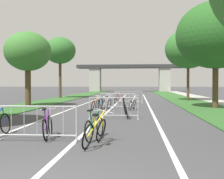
{
  "coord_description": "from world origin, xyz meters",
  "views": [
    {
      "loc": [
        1.82,
        -3.83,
        1.69
      ],
      "look_at": [
        -0.82,
        24.49,
        1.1
      ],
      "focal_mm": 44.74,
      "sensor_mm": 36.0,
      "label": 1
    }
  ],
  "objects_px": {
    "bicycle_teal_3": "(100,103)",
    "bicycle_black_5": "(125,110)",
    "tree_left_pine_far": "(28,52)",
    "crowd_barrier_second": "(114,108)",
    "tree_right_pine_near": "(188,49)",
    "crowd_barrier_third": "(118,101)",
    "tree_right_oak_mid": "(216,35)",
    "tree_left_cypress_far": "(60,51)",
    "crowd_barrier_nearest": "(37,124)",
    "crowd_barrier_fourth": "(128,97)",
    "bicycle_green_1": "(94,127)",
    "bicycle_yellow_9": "(95,132)",
    "bicycle_white_7": "(132,104)",
    "bicycle_silver_2": "(107,104)",
    "bicycle_red_0": "(117,99)",
    "bicycle_purple_4": "(48,126)",
    "bicycle_orange_8": "(95,104)"
  },
  "relations": [
    {
      "from": "bicycle_teal_3",
      "to": "bicycle_black_5",
      "type": "bearing_deg",
      "value": 115.27
    },
    {
      "from": "tree_left_pine_far",
      "to": "crowd_barrier_second",
      "type": "bearing_deg",
      "value": -44.1
    },
    {
      "from": "tree_right_pine_near",
      "to": "crowd_barrier_third",
      "type": "distance_m",
      "value": 12.07
    },
    {
      "from": "tree_right_oak_mid",
      "to": "bicycle_black_5",
      "type": "height_order",
      "value": "tree_right_oak_mid"
    },
    {
      "from": "tree_left_cypress_far",
      "to": "crowd_barrier_nearest",
      "type": "relative_size",
      "value": 2.96
    },
    {
      "from": "tree_left_pine_far",
      "to": "crowd_barrier_fourth",
      "type": "bearing_deg",
      "value": 27.99
    },
    {
      "from": "bicycle_green_1",
      "to": "bicycle_yellow_9",
      "type": "relative_size",
      "value": 0.99
    },
    {
      "from": "tree_right_pine_near",
      "to": "crowd_barrier_second",
      "type": "xyz_separation_m",
      "value": [
        -6.04,
        -14.62,
        -4.56
      ]
    },
    {
      "from": "tree_right_pine_near",
      "to": "bicycle_black_5",
      "type": "relative_size",
      "value": 4.03
    },
    {
      "from": "bicycle_white_7",
      "to": "bicycle_silver_2",
      "type": "bearing_deg",
      "value": -167.54
    },
    {
      "from": "tree_left_cypress_far",
      "to": "bicycle_green_1",
      "type": "xyz_separation_m",
      "value": [
        7.74,
        -23.5,
        -5.17
      ]
    },
    {
      "from": "bicycle_red_0",
      "to": "bicycle_black_5",
      "type": "height_order",
      "value": "bicycle_black_5"
    },
    {
      "from": "bicycle_purple_4",
      "to": "bicycle_white_7",
      "type": "relative_size",
      "value": 0.94
    },
    {
      "from": "crowd_barrier_fourth",
      "to": "bicycle_green_1",
      "type": "distance_m",
      "value": 15.47
    },
    {
      "from": "bicycle_white_7",
      "to": "bicycle_orange_8",
      "type": "bearing_deg",
      "value": -171.65
    },
    {
      "from": "tree_right_oak_mid",
      "to": "bicycle_red_0",
      "type": "xyz_separation_m",
      "value": [
        -7.02,
        4.82,
        -4.61
      ]
    },
    {
      "from": "tree_left_pine_far",
      "to": "bicycle_orange_8",
      "type": "relative_size",
      "value": 3.28
    },
    {
      "from": "bicycle_red_0",
      "to": "bicycle_purple_4",
      "type": "distance_m",
      "value": 15.84
    },
    {
      "from": "tree_left_cypress_far",
      "to": "bicycle_purple_4",
      "type": "bearing_deg",
      "value": -75.05
    },
    {
      "from": "crowd_barrier_nearest",
      "to": "bicycle_purple_4",
      "type": "xyz_separation_m",
      "value": [
        0.14,
        0.53,
        -0.15
      ]
    },
    {
      "from": "tree_right_pine_near",
      "to": "crowd_barrier_third",
      "type": "relative_size",
      "value": 2.92
    },
    {
      "from": "bicycle_teal_3",
      "to": "tree_left_cypress_far",
      "type": "bearing_deg",
      "value": -58.96
    },
    {
      "from": "bicycle_red_0",
      "to": "bicycle_yellow_9",
      "type": "bearing_deg",
      "value": 102.85
    },
    {
      "from": "crowd_barrier_second",
      "to": "bicycle_teal_3",
      "type": "distance_m",
      "value": 5.93
    },
    {
      "from": "bicycle_silver_2",
      "to": "bicycle_purple_4",
      "type": "height_order",
      "value": "bicycle_silver_2"
    },
    {
      "from": "tree_right_pine_near",
      "to": "bicycle_yellow_9",
      "type": "height_order",
      "value": "tree_right_pine_near"
    },
    {
      "from": "tree_right_pine_near",
      "to": "bicycle_yellow_9",
      "type": "distance_m",
      "value": 21.72
    },
    {
      "from": "tree_left_pine_far",
      "to": "tree_right_pine_near",
      "type": "height_order",
      "value": "tree_right_pine_near"
    },
    {
      "from": "tree_left_cypress_far",
      "to": "bicycle_orange_8",
      "type": "distance_m",
      "value": 16.0
    },
    {
      "from": "tree_left_cypress_far",
      "to": "bicycle_teal_3",
      "type": "xyz_separation_m",
      "value": [
        6.47,
        -12.91,
        -5.18
      ]
    },
    {
      "from": "bicycle_red_0",
      "to": "bicycle_purple_4",
      "type": "bearing_deg",
      "value": 97.04
    },
    {
      "from": "crowd_barrier_fourth",
      "to": "bicycle_white_7",
      "type": "distance_m",
      "value": 5.9
    },
    {
      "from": "bicycle_yellow_9",
      "to": "tree_left_cypress_far",
      "type": "bearing_deg",
      "value": 119.98
    },
    {
      "from": "bicycle_white_7",
      "to": "crowd_barrier_fourth",
      "type": "bearing_deg",
      "value": 105.86
    },
    {
      "from": "bicycle_silver_2",
      "to": "bicycle_purple_4",
      "type": "relative_size",
      "value": 1.05
    },
    {
      "from": "bicycle_red_0",
      "to": "bicycle_orange_8",
      "type": "bearing_deg",
      "value": 91.44
    },
    {
      "from": "bicycle_orange_8",
      "to": "bicycle_silver_2",
      "type": "bearing_deg",
      "value": -5.92
    },
    {
      "from": "crowd_barrier_fourth",
      "to": "bicycle_green_1",
      "type": "height_order",
      "value": "crowd_barrier_fourth"
    },
    {
      "from": "crowd_barrier_nearest",
      "to": "crowd_barrier_third",
      "type": "height_order",
      "value": "same"
    },
    {
      "from": "bicycle_green_1",
      "to": "bicycle_teal_3",
      "type": "xyz_separation_m",
      "value": [
        -1.28,
        10.59,
        -0.01
      ]
    },
    {
      "from": "tree_right_pine_near",
      "to": "bicycle_teal_3",
      "type": "relative_size",
      "value": 4.3
    },
    {
      "from": "bicycle_silver_2",
      "to": "bicycle_white_7",
      "type": "distance_m",
      "value": 1.66
    },
    {
      "from": "bicycle_black_5",
      "to": "crowd_barrier_fourth",
      "type": "bearing_deg",
      "value": 84.32
    },
    {
      "from": "bicycle_orange_8",
      "to": "bicycle_yellow_9",
      "type": "relative_size",
      "value": 1.0
    },
    {
      "from": "bicycle_red_0",
      "to": "tree_left_pine_far",
      "type": "bearing_deg",
      "value": 44.8
    },
    {
      "from": "bicycle_black_5",
      "to": "bicycle_orange_8",
      "type": "distance_m",
      "value": 4.85
    },
    {
      "from": "tree_right_pine_near",
      "to": "bicycle_silver_2",
      "type": "xyz_separation_m",
      "value": [
        -6.9,
        -9.9,
        -4.71
      ]
    },
    {
      "from": "crowd_barrier_second",
      "to": "bicycle_orange_8",
      "type": "relative_size",
      "value": 1.42
    },
    {
      "from": "tree_left_pine_far",
      "to": "bicycle_purple_4",
      "type": "bearing_deg",
      "value": -65.28
    },
    {
      "from": "tree_right_pine_near",
      "to": "crowd_barrier_fourth",
      "type": "height_order",
      "value": "tree_right_pine_near"
    }
  ]
}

